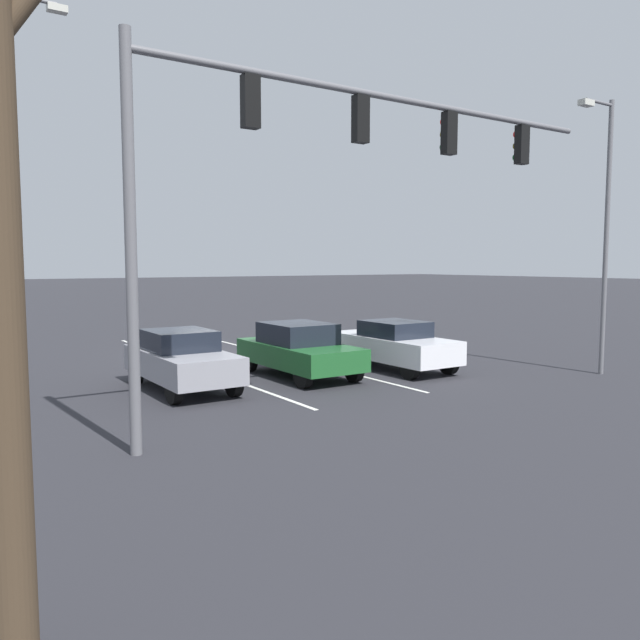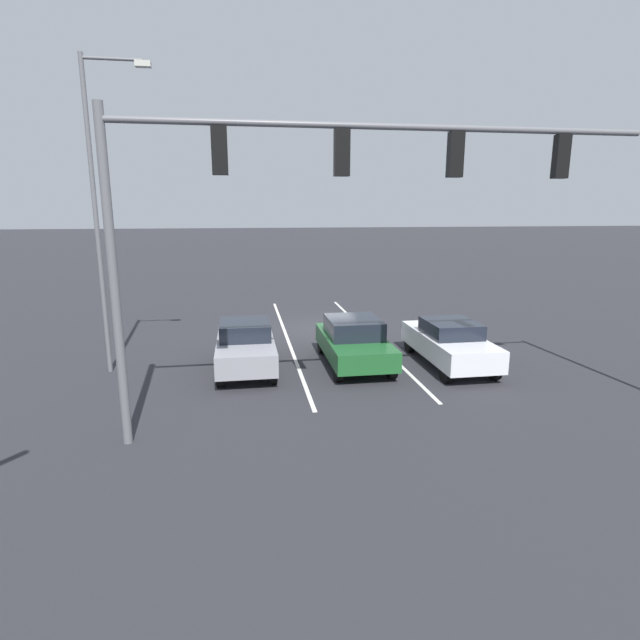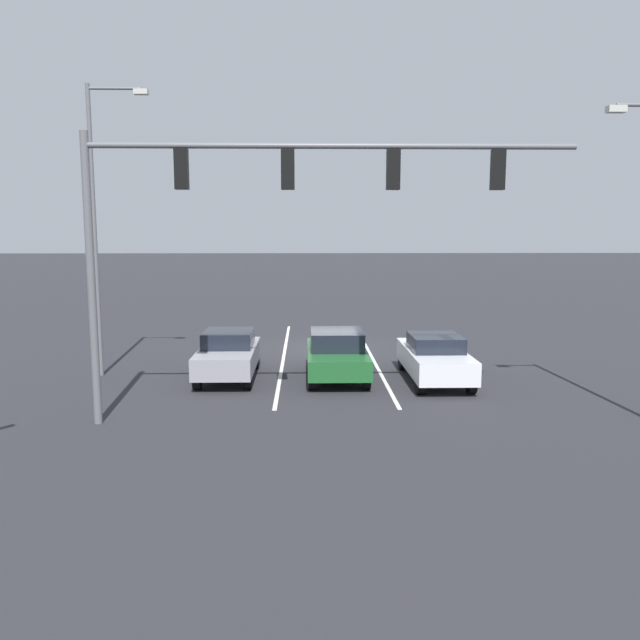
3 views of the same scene
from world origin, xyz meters
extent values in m
plane|color=#28282D|center=(0.00, 0.00, 0.00)|extent=(240.00, 240.00, 0.00)
cube|color=silver|center=(-1.69, 1.55, 0.01)|extent=(0.12, 15.10, 0.01)
cube|color=silver|center=(1.69, 1.55, 0.01)|extent=(0.12, 15.10, 0.01)
cube|color=#1E5928|center=(-0.18, 5.32, 0.66)|extent=(1.92, 4.28, 0.62)
cube|color=black|center=(-0.18, 5.23, 1.26)|extent=(1.69, 2.01, 0.59)
cube|color=red|center=(-0.85, 3.22, 0.81)|extent=(0.24, 0.06, 0.12)
cube|color=red|center=(0.50, 3.22, 0.81)|extent=(0.24, 0.06, 0.12)
cylinder|color=black|center=(-1.01, 6.87, 0.35)|extent=(0.22, 0.69, 0.69)
cylinder|color=black|center=(0.65, 6.87, 0.35)|extent=(0.22, 0.69, 0.69)
cylinder|color=black|center=(-1.01, 3.78, 0.35)|extent=(0.22, 0.69, 0.69)
cylinder|color=black|center=(0.65, 3.78, 0.35)|extent=(0.22, 0.69, 0.69)
cube|color=gray|center=(3.37, 5.31, 0.70)|extent=(1.80, 4.12, 0.67)
cube|color=black|center=(3.37, 5.13, 1.29)|extent=(1.58, 1.80, 0.52)
cube|color=red|center=(2.74, 3.29, 0.86)|extent=(0.24, 0.06, 0.12)
cube|color=red|center=(4.00, 3.29, 0.86)|extent=(0.24, 0.06, 0.12)
cylinder|color=black|center=(2.60, 6.76, 0.36)|extent=(0.22, 0.72, 0.72)
cylinder|color=black|center=(4.14, 6.76, 0.36)|extent=(0.22, 0.72, 0.72)
cylinder|color=black|center=(2.60, 3.86, 0.36)|extent=(0.22, 0.72, 0.72)
cylinder|color=black|center=(4.14, 3.86, 0.36)|extent=(0.22, 0.72, 0.72)
cube|color=silver|center=(-3.28, 5.81, 0.68)|extent=(1.78, 4.48, 0.69)
cube|color=black|center=(-3.28, 5.90, 1.27)|extent=(1.57, 1.84, 0.48)
cube|color=red|center=(-3.91, 3.61, 0.85)|extent=(0.24, 0.06, 0.12)
cube|color=red|center=(-2.66, 3.61, 0.85)|extent=(0.24, 0.06, 0.12)
cylinder|color=black|center=(-4.05, 7.46, 0.33)|extent=(0.22, 0.67, 0.67)
cylinder|color=black|center=(-2.52, 7.46, 0.33)|extent=(0.22, 0.67, 0.67)
cylinder|color=black|center=(-4.05, 4.15, 0.33)|extent=(0.22, 0.67, 0.67)
cylinder|color=black|center=(-2.52, 4.15, 0.33)|extent=(0.22, 0.67, 0.67)
cylinder|color=slate|center=(6.05, 10.10, 3.55)|extent=(0.20, 0.20, 7.11)
cylinder|color=slate|center=(0.20, 10.10, 6.77)|extent=(11.70, 0.14, 0.14)
cube|color=black|center=(-3.79, 10.10, 6.23)|extent=(0.32, 0.22, 0.95)
sphere|color=red|center=(-3.79, 9.94, 6.51)|extent=(0.20, 0.20, 0.20)
sphere|color=#4C420C|center=(-3.79, 9.94, 6.23)|extent=(0.20, 0.20, 0.20)
sphere|color=#0A3814|center=(-3.79, 9.94, 5.94)|extent=(0.20, 0.20, 0.20)
cube|color=black|center=(-1.27, 10.10, 6.23)|extent=(0.32, 0.22, 0.95)
sphere|color=red|center=(-1.27, 9.94, 6.51)|extent=(0.20, 0.20, 0.20)
sphere|color=#4C420C|center=(-1.27, 9.94, 6.23)|extent=(0.20, 0.20, 0.20)
sphere|color=#0A3814|center=(-1.27, 9.94, 5.94)|extent=(0.20, 0.20, 0.20)
cube|color=black|center=(1.26, 10.10, 6.23)|extent=(0.32, 0.22, 0.95)
sphere|color=red|center=(1.26, 9.94, 6.51)|extent=(0.20, 0.20, 0.20)
sphere|color=#4C420C|center=(1.26, 9.94, 6.23)|extent=(0.20, 0.20, 0.20)
sphere|color=#0A3814|center=(1.26, 9.94, 5.94)|extent=(0.20, 0.20, 0.20)
cube|color=black|center=(3.78, 10.10, 6.23)|extent=(0.32, 0.22, 0.95)
sphere|color=red|center=(3.78, 9.94, 6.51)|extent=(0.20, 0.20, 0.20)
sphere|color=#4C420C|center=(3.78, 9.94, 6.23)|extent=(0.20, 0.20, 0.20)
sphere|color=#0A3814|center=(3.78, 9.94, 5.94)|extent=(0.20, 0.20, 0.20)
cylinder|color=slate|center=(7.67, 4.78, 4.69)|extent=(0.14, 0.14, 9.37)
cylinder|color=slate|center=(6.84, 4.78, 9.22)|extent=(1.67, 0.09, 0.09)
cube|color=beige|center=(6.00, 4.78, 9.12)|extent=(0.44, 0.24, 0.16)
cube|color=beige|center=(-6.67, 9.90, 7.69)|extent=(0.44, 0.24, 0.16)
camera|label=1|loc=(9.18, 20.58, 3.28)|focal=35.00mm
camera|label=2|loc=(3.44, 20.87, 5.07)|focal=28.00mm
camera|label=3|loc=(0.85, 25.32, 4.73)|focal=35.00mm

